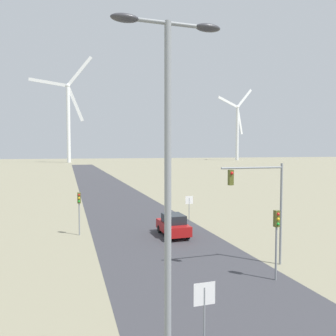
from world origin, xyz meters
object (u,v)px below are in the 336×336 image
(car_approaching, at_px, (173,225))
(wind_turbine_center, at_px, (237,127))
(wind_turbine_left, at_px, (68,115))
(traffic_light_post_near_right, at_px, (277,229))
(streetlamp, at_px, (168,176))
(traffic_light_mast_overhead, at_px, (262,194))
(traffic_light_post_near_left, at_px, (79,204))
(stop_sign_far, at_px, (189,203))
(stop_sign_near, at_px, (204,304))

(car_approaching, bearing_deg, wind_turbine_center, 59.74)
(wind_turbine_left, height_order, wind_turbine_center, wind_turbine_left)
(wind_turbine_left, distance_m, wind_turbine_center, 121.53)
(car_approaching, bearing_deg, traffic_light_post_near_right, -76.56)
(streetlamp, relative_size, traffic_light_mast_overhead, 1.64)
(traffic_light_post_near_left, xyz_separation_m, traffic_light_mast_overhead, (10.38, -10.98, 1.81))
(stop_sign_far, distance_m, car_approaching, 6.30)
(streetlamp, height_order, stop_sign_near, streetlamp)
(traffic_light_post_near_left, bearing_deg, car_approaching, -18.75)
(wind_turbine_left, bearing_deg, traffic_light_post_near_left, -89.92)
(stop_sign_near, distance_m, traffic_light_post_near_left, 18.29)
(streetlamp, bearing_deg, car_approaching, 71.60)
(traffic_light_post_near_right, xyz_separation_m, traffic_light_mast_overhead, (0.40, 2.08, 1.63))
(car_approaching, xyz_separation_m, wind_turbine_left, (-7.70, 177.27, 27.44))
(stop_sign_near, xyz_separation_m, car_approaching, (3.84, 15.37, -0.86))
(stop_sign_near, bearing_deg, wind_turbine_center, 60.80)
(streetlamp, xyz_separation_m, traffic_light_post_near_left, (-1.61, 20.14, -3.80))
(stop_sign_far, distance_m, traffic_light_post_near_right, 15.82)
(streetlamp, xyz_separation_m, wind_turbine_center, (118.59, 210.81, 18.61))
(wind_turbine_left, relative_size, wind_turbine_center, 1.16)
(stop_sign_near, xyz_separation_m, traffic_light_mast_overhead, (6.76, 6.93, 2.69))
(streetlamp, distance_m, stop_sign_near, 5.56)
(traffic_light_post_near_left, xyz_separation_m, car_approaching, (7.47, -2.54, -1.74))
(stop_sign_far, bearing_deg, wind_turbine_center, 59.81)
(traffic_light_post_near_right, bearing_deg, car_approaching, 103.44)
(car_approaching, xyz_separation_m, wind_turbine_center, (112.74, 193.20, 24.15))
(traffic_light_post_near_right, distance_m, wind_turbine_center, 232.69)
(traffic_light_mast_overhead, distance_m, car_approaching, 9.61)
(streetlamp, height_order, traffic_light_post_near_right, streetlamp)
(traffic_light_post_near_right, relative_size, wind_turbine_center, 0.07)
(streetlamp, distance_m, traffic_light_post_near_right, 11.55)
(traffic_light_post_near_right, xyz_separation_m, wind_turbine_center, (110.22, 203.72, 22.23))
(stop_sign_near, height_order, traffic_light_mast_overhead, traffic_light_mast_overhead)
(wind_turbine_left, xyz_separation_m, wind_turbine_center, (120.43, 15.93, -3.29))
(traffic_light_post_near_left, bearing_deg, traffic_light_post_near_right, -52.59)
(stop_sign_far, relative_size, wind_turbine_left, 0.04)
(wind_turbine_left, bearing_deg, traffic_light_mast_overhead, -86.73)
(streetlamp, xyz_separation_m, traffic_light_mast_overhead, (8.77, 9.17, -1.99))
(traffic_light_post_near_right, bearing_deg, wind_turbine_center, 61.58)
(traffic_light_post_near_left, height_order, traffic_light_mast_overhead, traffic_light_mast_overhead)
(stop_sign_near, bearing_deg, traffic_light_post_near_right, 37.34)
(stop_sign_far, relative_size, car_approaching, 0.61)
(traffic_light_post_near_left, bearing_deg, traffic_light_mast_overhead, -46.59)
(traffic_light_post_near_left, height_order, wind_turbine_left, wind_turbine_left)
(streetlamp, relative_size, traffic_light_post_near_right, 2.69)
(traffic_light_post_near_left, distance_m, traffic_light_post_near_right, 16.43)
(car_approaching, bearing_deg, stop_sign_near, -104.04)
(stop_sign_near, bearing_deg, traffic_light_post_near_left, 101.45)
(streetlamp, relative_size, wind_turbine_left, 0.17)
(wind_turbine_center, bearing_deg, traffic_light_post_near_right, -118.42)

